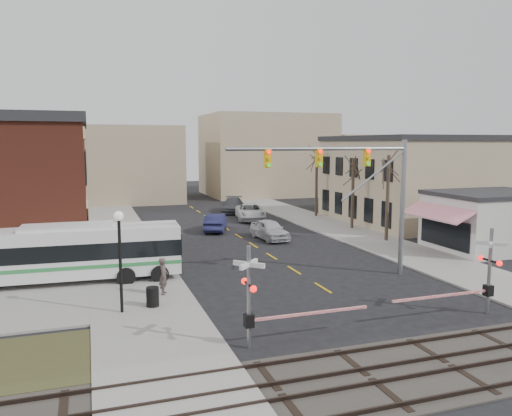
{
  "coord_description": "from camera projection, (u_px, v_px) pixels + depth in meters",
  "views": [
    {
      "loc": [
        -11.82,
        -21.71,
        7.82
      ],
      "look_at": [
        -1.28,
        9.56,
        3.5
      ],
      "focal_mm": 35.0,
      "sensor_mm": 36.0,
      "label": 1
    }
  ],
  "objects": [
    {
      "name": "tree_east_b",
      "position": [
        353.0,
        194.0,
        45.07
      ],
      "size": [
        0.28,
        0.28,
        6.3
      ],
      "color": "#382B21",
      "rests_on": "sidewalk_east"
    },
    {
      "name": "pedestrian_far",
      "position": [
        123.0,
        266.0,
        28.23
      ],
      "size": [
        0.94,
        0.93,
        1.54
      ],
      "primitive_type": "imported",
      "rotation": [
        0.0,
        0.0,
        0.72
      ],
      "color": "#2F3B52",
      "rests_on": "sidewalk_west"
    },
    {
      "name": "tree_east_a",
      "position": [
        388.0,
        198.0,
        39.31
      ],
      "size": [
        0.28,
        0.28,
        6.75
      ],
      "color": "#382B21",
      "rests_on": "sidewalk_east"
    },
    {
      "name": "rr_crossing_east",
      "position": [
        482.0,
        273.0,
        22.62
      ],
      "size": [
        5.6,
        1.36,
        4.0
      ],
      "color": "gray",
      "rests_on": "ground"
    },
    {
      "name": "tan_building",
      "position": [
        441.0,
        178.0,
        50.37
      ],
      "size": [
        20.3,
        15.3,
        8.5
      ],
      "color": "tan",
      "rests_on": "ground"
    },
    {
      "name": "car_c",
      "position": [
        250.0,
        212.0,
        50.89
      ],
      "size": [
        3.83,
        6.29,
        1.63
      ],
      "primitive_type": "imported",
      "rotation": [
        0.0,
        0.0,
        -0.2
      ],
      "color": "silver",
      "rests_on": "ground"
    },
    {
      "name": "street_lamp",
      "position": [
        120.0,
        241.0,
        22.42
      ],
      "size": [
        0.44,
        0.44,
        4.68
      ],
      "color": "black",
      "rests_on": "sidewalk_west"
    },
    {
      "name": "pedestrian_near",
      "position": [
        164.0,
        276.0,
        25.45
      ],
      "size": [
        0.63,
        0.79,
        1.89
      ],
      "primitive_type": "imported",
      "rotation": [
        0.0,
        0.0,
        1.28
      ],
      "color": "#4C3E3C",
      "rests_on": "sidewalk_west"
    },
    {
      "name": "car_b",
      "position": [
        216.0,
        222.0,
        44.44
      ],
      "size": [
        3.17,
        5.06,
        1.57
      ],
      "primitive_type": "imported",
      "rotation": [
        0.0,
        0.0,
        2.8
      ],
      "color": "#1B1D45",
      "rests_on": "ground"
    },
    {
      "name": "rail_tracks",
      "position": [
        449.0,
        362.0,
        17.63
      ],
      "size": [
        160.0,
        3.91,
        0.14
      ],
      "color": "#2D231E",
      "rests_on": "ground"
    },
    {
      "name": "sidewalk_east",
      "position": [
        329.0,
        226.0,
        46.95
      ],
      "size": [
        5.0,
        60.0,
        0.12
      ],
      "primitive_type": "cube",
      "color": "gray",
      "rests_on": "ground"
    },
    {
      "name": "ballast_strip",
      "position": [
        449.0,
        365.0,
        17.64
      ],
      "size": [
        160.0,
        5.0,
        0.06
      ],
      "primitive_type": "cube",
      "color": "#332D28",
      "rests_on": "ground"
    },
    {
      "name": "ground",
      "position": [
        340.0,
        299.0,
        25.16
      ],
      "size": [
        160.0,
        160.0,
        0.0
      ],
      "primitive_type": "plane",
      "color": "black",
      "rests_on": "ground"
    },
    {
      "name": "rr_crossing_west",
      "position": [
        259.0,
        297.0,
        19.0
      ],
      "size": [
        5.6,
        1.36,
        4.0
      ],
      "color": "gray",
      "rests_on": "ground"
    },
    {
      "name": "trash_bin",
      "position": [
        153.0,
        297.0,
        23.62
      ],
      "size": [
        0.6,
        0.6,
        0.92
      ],
      "primitive_type": "cylinder",
      "color": "black",
      "rests_on": "sidewalk_west"
    },
    {
      "name": "car_a",
      "position": [
        270.0,
        230.0,
        40.57
      ],
      "size": [
        2.27,
        4.86,
        1.61
      ],
      "primitive_type": "imported",
      "rotation": [
        0.0,
        0.0,
        0.08
      ],
      "color": "#B4B3B8",
      "rests_on": "ground"
    },
    {
      "name": "car_d",
      "position": [
        233.0,
        205.0,
        56.37
      ],
      "size": [
        4.02,
        6.07,
        1.63
      ],
      "primitive_type": "imported",
      "rotation": [
        0.0,
        0.0,
        -0.34
      ],
      "color": "#444549",
      "rests_on": "ground"
    },
    {
      "name": "transit_bus",
      "position": [
        69.0,
        252.0,
        27.72
      ],
      "size": [
        12.33,
        3.29,
        3.14
      ],
      "color": "silver",
      "rests_on": "ground"
    },
    {
      "name": "awning_shop",
      "position": [
        490.0,
        221.0,
        36.52
      ],
      "size": [
        9.74,
        6.2,
        4.3
      ],
      "color": "beige",
      "rests_on": "ground"
    },
    {
      "name": "sidewalk_west",
      "position": [
        121.0,
        238.0,
        40.94
      ],
      "size": [
        5.0,
        60.0,
        0.12
      ],
      "primitive_type": "cube",
      "color": "gray",
      "rests_on": "ground"
    },
    {
      "name": "tree_east_c",
      "position": [
        316.0,
        182.0,
        52.59
      ],
      "size": [
        0.28,
        0.28,
        7.2
      ],
      "color": "#382B21",
      "rests_on": "sidewalk_east"
    },
    {
      "name": "traffic_signal_mast",
      "position": [
        359.0,
        179.0,
        28.33
      ],
      "size": [
        10.95,
        0.3,
        8.0
      ],
      "color": "gray",
      "rests_on": "ground"
    }
  ]
}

